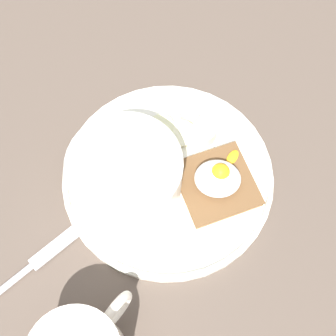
{
  "coord_description": "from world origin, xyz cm",
  "views": [
    {
      "loc": [
        1.33,
        -23.68,
        56.48
      ],
      "look_at": [
        0.0,
        0.0,
        5.0
      ],
      "focal_mm": 50.0,
      "sensor_mm": 36.0,
      "label": 1
    }
  ],
  "objects_px": {
    "banana_slice_right": "(204,134)",
    "toast_slice": "(216,184)",
    "poached_egg": "(218,177)",
    "knife": "(38,261)",
    "banana_slice_front": "(182,134)",
    "oatmeal_bowl": "(126,174)",
    "banana_slice_back": "(161,127)",
    "banana_slice_left": "(190,112)"
  },
  "relations": [
    {
      "from": "banana_slice_left",
      "to": "banana_slice_front",
      "type": "bearing_deg",
      "value": -106.31
    },
    {
      "from": "banana_slice_back",
      "to": "banana_slice_right",
      "type": "xyz_separation_m",
      "value": [
        0.06,
        -0.01,
        0.0
      ]
    },
    {
      "from": "banana_slice_front",
      "to": "banana_slice_left",
      "type": "relative_size",
      "value": 1.55
    },
    {
      "from": "oatmeal_bowl",
      "to": "knife",
      "type": "bearing_deg",
      "value": -134.59
    },
    {
      "from": "poached_egg",
      "to": "banana_slice_front",
      "type": "bearing_deg",
      "value": 124.8
    },
    {
      "from": "knife",
      "to": "banana_slice_left",
      "type": "bearing_deg",
      "value": 50.35
    },
    {
      "from": "poached_egg",
      "to": "banana_slice_left",
      "type": "height_order",
      "value": "poached_egg"
    },
    {
      "from": "oatmeal_bowl",
      "to": "poached_egg",
      "type": "distance_m",
      "value": 0.11
    },
    {
      "from": "toast_slice",
      "to": "oatmeal_bowl",
      "type": "bearing_deg",
      "value": -177.26
    },
    {
      "from": "knife",
      "to": "poached_egg",
      "type": "bearing_deg",
      "value": 27.0
    },
    {
      "from": "banana_slice_front",
      "to": "banana_slice_back",
      "type": "xyz_separation_m",
      "value": [
        -0.03,
        0.01,
        0.0
      ]
    },
    {
      "from": "banana_slice_front",
      "to": "banana_slice_right",
      "type": "distance_m",
      "value": 0.03
    },
    {
      "from": "oatmeal_bowl",
      "to": "toast_slice",
      "type": "distance_m",
      "value": 0.11
    },
    {
      "from": "banana_slice_front",
      "to": "banana_slice_back",
      "type": "relative_size",
      "value": 1.09
    },
    {
      "from": "banana_slice_left",
      "to": "poached_egg",
      "type": "bearing_deg",
      "value": -69.9
    },
    {
      "from": "banana_slice_right",
      "to": "toast_slice",
      "type": "bearing_deg",
      "value": -76.01
    },
    {
      "from": "knife",
      "to": "banana_slice_right",
      "type": "bearing_deg",
      "value": 42.45
    },
    {
      "from": "banana_slice_left",
      "to": "banana_slice_back",
      "type": "bearing_deg",
      "value": -144.71
    },
    {
      "from": "oatmeal_bowl",
      "to": "banana_slice_right",
      "type": "bearing_deg",
      "value": 38.95
    },
    {
      "from": "toast_slice",
      "to": "knife",
      "type": "height_order",
      "value": "toast_slice"
    },
    {
      "from": "oatmeal_bowl",
      "to": "poached_egg",
      "type": "bearing_deg",
      "value": 3.32
    },
    {
      "from": "banana_slice_left",
      "to": "banana_slice_right",
      "type": "relative_size",
      "value": 0.65
    },
    {
      "from": "oatmeal_bowl",
      "to": "banana_slice_front",
      "type": "bearing_deg",
      "value": 49.28
    },
    {
      "from": "toast_slice",
      "to": "knife",
      "type": "bearing_deg",
      "value": -153.18
    },
    {
      "from": "banana_slice_front",
      "to": "knife",
      "type": "xyz_separation_m",
      "value": [
        -0.16,
        -0.17,
        -0.01
      ]
    },
    {
      "from": "banana_slice_left",
      "to": "knife",
      "type": "height_order",
      "value": "banana_slice_left"
    },
    {
      "from": "toast_slice",
      "to": "banana_slice_front",
      "type": "relative_size",
      "value": 2.59
    },
    {
      "from": "oatmeal_bowl",
      "to": "banana_slice_right",
      "type": "xyz_separation_m",
      "value": [
        0.09,
        0.07,
        -0.03
      ]
    },
    {
      "from": "banana_slice_front",
      "to": "knife",
      "type": "bearing_deg",
      "value": -133.0
    },
    {
      "from": "toast_slice",
      "to": "poached_egg",
      "type": "bearing_deg",
      "value": 60.92
    },
    {
      "from": "oatmeal_bowl",
      "to": "knife",
      "type": "xyz_separation_m",
      "value": [
        -0.1,
        -0.1,
        -0.04
      ]
    },
    {
      "from": "poached_egg",
      "to": "banana_slice_right",
      "type": "xyz_separation_m",
      "value": [
        -0.02,
        0.07,
        -0.02
      ]
    },
    {
      "from": "banana_slice_front",
      "to": "knife",
      "type": "height_order",
      "value": "banana_slice_front"
    },
    {
      "from": "banana_slice_right",
      "to": "knife",
      "type": "distance_m",
      "value": 0.26
    },
    {
      "from": "poached_egg",
      "to": "knife",
      "type": "bearing_deg",
      "value": -153.0
    },
    {
      "from": "banana_slice_front",
      "to": "banana_slice_right",
      "type": "height_order",
      "value": "banana_slice_right"
    },
    {
      "from": "oatmeal_bowl",
      "to": "banana_slice_back",
      "type": "distance_m",
      "value": 0.09
    },
    {
      "from": "toast_slice",
      "to": "banana_slice_left",
      "type": "bearing_deg",
      "value": 109.58
    },
    {
      "from": "banana_slice_left",
      "to": "banana_slice_right",
      "type": "distance_m",
      "value": 0.04
    },
    {
      "from": "toast_slice",
      "to": "banana_slice_right",
      "type": "bearing_deg",
      "value": 103.99
    },
    {
      "from": "oatmeal_bowl",
      "to": "banana_slice_left",
      "type": "bearing_deg",
      "value": 55.68
    },
    {
      "from": "toast_slice",
      "to": "banana_slice_back",
      "type": "height_order",
      "value": "banana_slice_back"
    }
  ]
}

